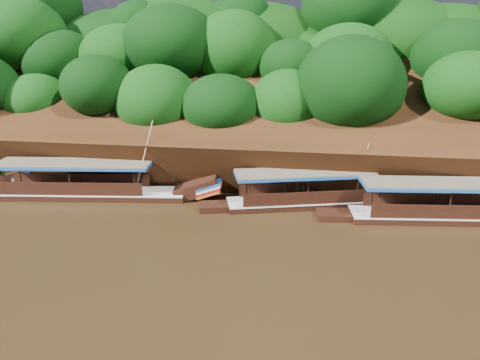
% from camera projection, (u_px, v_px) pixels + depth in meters
% --- Properties ---
extents(ground, '(160.00, 160.00, 0.00)m').
position_uv_depth(ground, '(264.00, 259.00, 23.89)').
color(ground, black).
rests_on(ground, ground).
extents(riverbank, '(120.00, 30.06, 19.40)m').
position_uv_depth(riverbank, '(291.00, 134.00, 44.73)').
color(riverbank, black).
rests_on(riverbank, ground).
extents(boat_0, '(15.22, 3.85, 6.45)m').
position_uv_depth(boat_0, '(468.00, 212.00, 28.75)').
color(boat_0, black).
rests_on(boat_0, ground).
extents(boat_1, '(13.80, 5.78, 4.82)m').
position_uv_depth(boat_1, '(325.00, 197.00, 31.37)').
color(boat_1, black).
rests_on(boat_1, ground).
extents(boat_2, '(16.32, 4.21, 5.90)m').
position_uv_depth(boat_2, '(100.00, 189.00, 32.83)').
color(boat_2, black).
rests_on(boat_2, ground).
extents(reeds, '(48.74, 2.51, 2.11)m').
position_uv_depth(reeds, '(234.00, 185.00, 33.07)').
color(reeds, '#2E6318').
rests_on(reeds, ground).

